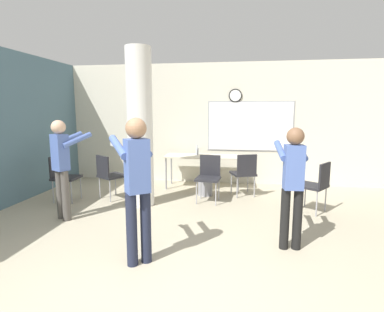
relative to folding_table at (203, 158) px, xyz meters
The scene contains 13 objects.
wall_back 0.96m from the folding_table, 74.48° to the left, with size 8.00×0.15×2.80m.
support_pillar 1.83m from the folding_table, 125.19° to the right, with size 0.45×0.45×2.80m.
folding_table is the anchor object (origin of this frame).
bottle_on_table 0.21m from the folding_table, 149.34° to the left, with size 0.07×0.07×0.23m.
waste_bin 0.78m from the folding_table, 78.83° to the right, with size 0.30×0.30×0.34m.
chair_near_pillar 2.05m from the folding_table, 146.06° to the right, with size 0.61×0.61×0.87m.
chair_by_left_wall 2.87m from the folding_table, 151.48° to the right, with size 0.45×0.45×0.87m.
chair_table_right 1.06m from the folding_table, 31.52° to the right, with size 0.56×0.56×0.87m.
chair_mid_room 2.47m from the folding_table, 33.20° to the right, with size 0.62×0.62×0.87m.
chair_table_front 1.01m from the folding_table, 76.95° to the right, with size 0.48×0.48×0.87m.
person_playing_front 3.45m from the folding_table, 95.64° to the right, with size 0.60×0.65×1.65m.
person_playing_side 3.13m from the folding_table, 62.83° to the right, with size 0.36×0.60×1.52m.
person_watching_back 3.00m from the folding_table, 130.66° to the right, with size 0.53×0.63×1.57m.
Camera 1 is at (0.60, -2.05, 1.73)m, focal length 28.00 mm.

